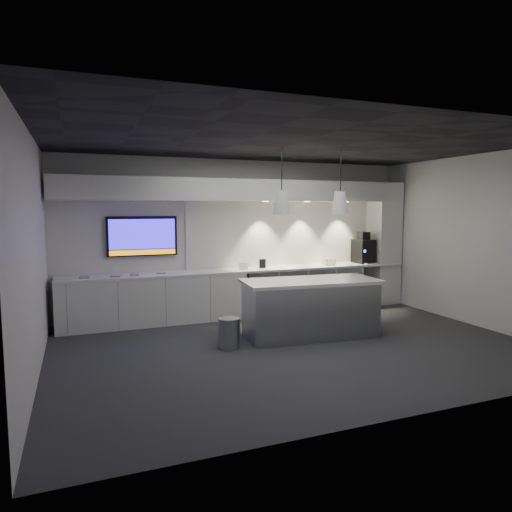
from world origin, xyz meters
name	(u,v)px	position (x,y,z in m)	size (l,w,h in m)	color
floor	(296,346)	(0.00, 0.00, 0.00)	(7.00, 7.00, 0.00)	#2F2F31
ceiling	(298,143)	(0.00, 0.00, 3.00)	(7.00, 7.00, 0.00)	black
wall_back	(240,237)	(0.00, 2.50, 1.50)	(7.00, 7.00, 0.00)	silver
wall_front	(414,267)	(0.00, -2.50, 1.50)	(7.00, 7.00, 0.00)	silver
wall_left	(33,256)	(-3.50, 0.00, 1.50)	(7.00, 7.00, 0.00)	silver
wall_right	(477,241)	(3.50, 0.00, 1.50)	(7.00, 7.00, 0.00)	silver
back_counter	(246,270)	(0.00, 2.17, 0.88)	(6.80, 0.65, 0.04)	white
left_base_cabinets	(155,300)	(-1.75, 2.17, 0.43)	(3.30, 0.63, 0.86)	silver
fridge_unit_a	(258,293)	(0.25, 2.17, 0.42)	(0.60, 0.61, 0.85)	gray
fridge_unit_b	(287,290)	(0.88, 2.17, 0.42)	(0.60, 0.61, 0.85)	gray
fridge_unit_c	(315,288)	(1.51, 2.17, 0.42)	(0.60, 0.61, 0.85)	gray
fridge_unit_d	(341,286)	(2.14, 2.17, 0.42)	(0.60, 0.61, 0.85)	gray
backsplash	(295,233)	(1.20, 2.48, 1.55)	(4.60, 0.03, 1.30)	silver
soffit	(245,190)	(0.00, 2.20, 2.40)	(6.90, 0.60, 0.40)	silver
column	(384,244)	(3.20, 2.20, 1.30)	(0.55, 0.55, 2.60)	silver
wall_tv	(142,236)	(-1.90, 2.45, 1.56)	(1.25, 0.07, 0.72)	black
island	(310,308)	(0.46, 0.42, 0.47)	(2.25, 1.12, 0.92)	gray
bin	(229,333)	(-0.96, 0.30, 0.23)	(0.32, 0.32, 0.45)	gray
coffee_machine	(363,250)	(2.69, 2.20, 1.17)	(0.38, 0.54, 0.66)	black
sign_black	(262,264)	(0.34, 2.17, 0.99)	(0.14, 0.02, 0.18)	black
sign_white	(244,266)	(-0.08, 2.10, 0.97)	(0.18, 0.02, 0.14)	white
cup_cluster	(329,262)	(1.79, 2.11, 0.97)	(0.26, 0.16, 0.14)	white
tray_a	(84,277)	(-2.91, 2.11, 0.91)	(0.16, 0.16, 0.03)	gray
tray_b	(116,276)	(-2.40, 2.08, 0.91)	(0.16, 0.16, 0.03)	gray
tray_c	(135,274)	(-2.08, 2.12, 0.91)	(0.16, 0.16, 0.03)	gray
tray_d	(161,273)	(-1.62, 2.17, 0.91)	(0.16, 0.16, 0.03)	gray
pendant_left	(282,202)	(-0.06, 0.42, 2.15)	(0.26, 0.26, 1.07)	silver
pendant_right	(340,203)	(0.98, 0.42, 2.15)	(0.26, 0.26, 1.07)	silver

